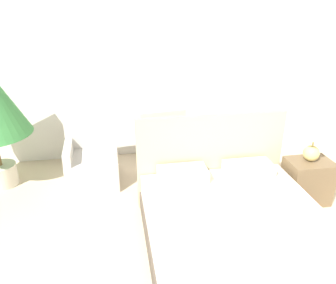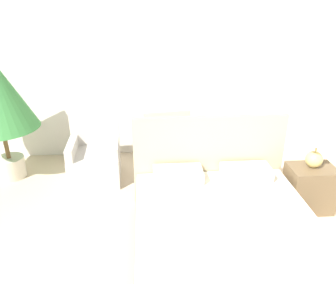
{
  "view_description": "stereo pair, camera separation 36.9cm",
  "coord_description": "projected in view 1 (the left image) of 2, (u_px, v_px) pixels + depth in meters",
  "views": [
    {
      "loc": [
        -0.77,
        -1.33,
        2.42
      ],
      "look_at": [
        -0.12,
        2.48,
        0.7
      ],
      "focal_mm": 35.0,
      "sensor_mm": 36.0,
      "label": 1
    },
    {
      "loc": [
        -0.4,
        -1.38,
        2.42
      ],
      "look_at": [
        -0.12,
        2.48,
        0.7
      ],
      "focal_mm": 35.0,
      "sensor_mm": 36.0,
      "label": 2
    }
  ],
  "objects": [
    {
      "name": "armchair_near_window_left",
      "position": [
        92.0,
        165.0,
        4.57
      ],
      "size": [
        0.72,
        0.7,
        0.9
      ],
      "rotation": [
        0.0,
        0.0,
        0.04
      ],
      "color": "#B7B2A8",
      "rests_on": "ground_plane"
    },
    {
      "name": "wall_back",
      "position": [
        162.0,
        65.0,
        5.04
      ],
      "size": [
        10.0,
        0.06,
        2.9
      ],
      "color": "silver",
      "rests_on": "ground_plane"
    },
    {
      "name": "nightstand",
      "position": [
        307.0,
        181.0,
        4.14
      ],
      "size": [
        0.54,
        0.39,
        0.57
      ],
      "color": "brown",
      "rests_on": "ground_plane"
    },
    {
      "name": "bed",
      "position": [
        235.0,
        229.0,
        3.32
      ],
      "size": [
        1.82,
        2.04,
        1.17
      ],
      "color": "#4C4238",
      "rests_on": "ground_plane"
    },
    {
      "name": "armchair_near_window_right",
      "position": [
        169.0,
        159.0,
        4.73
      ],
      "size": [
        0.78,
        0.76,
        0.9
      ],
      "rotation": [
        0.0,
        0.0,
        0.14
      ],
      "color": "#B7B2A8",
      "rests_on": "ground_plane"
    },
    {
      "name": "table_lamp",
      "position": [
        315.0,
        135.0,
        3.9
      ],
      "size": [
        0.3,
        0.3,
        0.54
      ],
      "color": "tan",
      "rests_on": "nightstand"
    }
  ]
}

